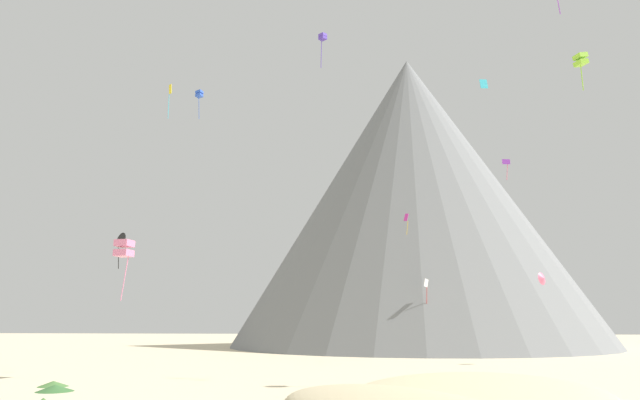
{
  "coord_description": "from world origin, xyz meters",
  "views": [
    {
      "loc": [
        5.48,
        -24.47,
        4.97
      ],
      "look_at": [
        -1.61,
        49.98,
        21.34
      ],
      "focal_mm": 31.12,
      "sensor_mm": 36.0,
      "label": 1
    }
  ],
  "objects_px": {
    "kite_violet_mid": "(506,164)",
    "kite_cyan_high": "(484,84)",
    "kite_yellow_high": "(170,95)",
    "kite_indigo_high": "(323,38)",
    "bush_mid_center": "(53,384)",
    "kite_rainbow_low": "(543,278)",
    "rock_massif": "(414,210)",
    "kite_white_low": "(426,285)",
    "kite_magenta_mid": "(406,220)",
    "bush_far_right": "(55,388)",
    "kite_pink_low": "(124,249)",
    "kite_blue_high": "(199,94)",
    "kite_lime_high": "(581,60)",
    "kite_black_low": "(122,241)"
  },
  "relations": [
    {
      "from": "kite_violet_mid",
      "to": "kite_cyan_high",
      "type": "bearing_deg",
      "value": 113.85
    },
    {
      "from": "kite_yellow_high",
      "to": "kite_indigo_high",
      "type": "relative_size",
      "value": 1.29
    },
    {
      "from": "bush_mid_center",
      "to": "kite_cyan_high",
      "type": "bearing_deg",
      "value": 11.27
    },
    {
      "from": "kite_yellow_high",
      "to": "kite_rainbow_low",
      "type": "bearing_deg",
      "value": 65.31
    },
    {
      "from": "rock_massif",
      "to": "kite_white_low",
      "type": "bearing_deg",
      "value": -92.04
    },
    {
      "from": "kite_violet_mid",
      "to": "kite_indigo_high",
      "type": "bearing_deg",
      "value": 66.24
    },
    {
      "from": "kite_rainbow_low",
      "to": "kite_magenta_mid",
      "type": "relative_size",
      "value": 0.49
    },
    {
      "from": "bush_far_right",
      "to": "kite_cyan_high",
      "type": "bearing_deg",
      "value": 16.53
    },
    {
      "from": "kite_cyan_high",
      "to": "kite_pink_low",
      "type": "relative_size",
      "value": 0.17
    },
    {
      "from": "kite_blue_high",
      "to": "kite_lime_high",
      "type": "bearing_deg",
      "value": 68.29
    },
    {
      "from": "kite_yellow_high",
      "to": "kite_lime_high",
      "type": "height_order",
      "value": "kite_yellow_high"
    },
    {
      "from": "kite_lime_high",
      "to": "kite_indigo_high",
      "type": "bearing_deg",
      "value": -145.92
    },
    {
      "from": "kite_black_low",
      "to": "kite_magenta_mid",
      "type": "bearing_deg",
      "value": -105.0
    },
    {
      "from": "kite_cyan_high",
      "to": "kite_indigo_high",
      "type": "relative_size",
      "value": 0.22
    },
    {
      "from": "kite_white_low",
      "to": "rock_massif",
      "type": "bearing_deg",
      "value": 77.11
    },
    {
      "from": "bush_mid_center",
      "to": "kite_yellow_high",
      "type": "height_order",
      "value": "kite_yellow_high"
    },
    {
      "from": "bush_far_right",
      "to": "kite_cyan_high",
      "type": "height_order",
      "value": "kite_cyan_high"
    },
    {
      "from": "kite_blue_high",
      "to": "kite_black_low",
      "type": "height_order",
      "value": "kite_blue_high"
    },
    {
      "from": "kite_violet_mid",
      "to": "kite_yellow_high",
      "type": "bearing_deg",
      "value": 33.39
    },
    {
      "from": "rock_massif",
      "to": "kite_pink_low",
      "type": "xyz_separation_m",
      "value": [
        -32.07,
        -66.98,
        -16.37
      ]
    },
    {
      "from": "kite_magenta_mid",
      "to": "kite_black_low",
      "type": "bearing_deg",
      "value": -63.28
    },
    {
      "from": "kite_yellow_high",
      "to": "bush_far_right",
      "type": "bearing_deg",
      "value": -1.76
    },
    {
      "from": "rock_massif",
      "to": "kite_magenta_mid",
      "type": "xyz_separation_m",
      "value": [
        -3.85,
        -34.71,
        -8.29
      ]
    },
    {
      "from": "bush_far_right",
      "to": "kite_violet_mid",
      "type": "bearing_deg",
      "value": 38.55
    },
    {
      "from": "bush_far_right",
      "to": "kite_yellow_high",
      "type": "bearing_deg",
      "value": 102.07
    },
    {
      "from": "bush_far_right",
      "to": "kite_black_low",
      "type": "height_order",
      "value": "kite_black_low"
    },
    {
      "from": "kite_lime_high",
      "to": "kite_black_low",
      "type": "bearing_deg",
      "value": -123.29
    },
    {
      "from": "kite_black_low",
      "to": "kite_indigo_high",
      "type": "relative_size",
      "value": 0.84
    },
    {
      "from": "kite_yellow_high",
      "to": "kite_magenta_mid",
      "type": "height_order",
      "value": "kite_yellow_high"
    },
    {
      "from": "kite_blue_high",
      "to": "kite_rainbow_low",
      "type": "bearing_deg",
      "value": 92.07
    },
    {
      "from": "rock_massif",
      "to": "kite_indigo_high",
      "type": "height_order",
      "value": "rock_massif"
    },
    {
      "from": "bush_mid_center",
      "to": "kite_magenta_mid",
      "type": "height_order",
      "value": "kite_magenta_mid"
    },
    {
      "from": "rock_massif",
      "to": "kite_lime_high",
      "type": "height_order",
      "value": "rock_massif"
    },
    {
      "from": "kite_yellow_high",
      "to": "kite_blue_high",
      "type": "bearing_deg",
      "value": 106.9
    },
    {
      "from": "kite_blue_high",
      "to": "kite_black_low",
      "type": "bearing_deg",
      "value": 20.17
    },
    {
      "from": "kite_black_low",
      "to": "bush_mid_center",
      "type": "bearing_deg",
      "value": 127.52
    },
    {
      "from": "kite_rainbow_low",
      "to": "kite_violet_mid",
      "type": "bearing_deg",
      "value": 86.12
    },
    {
      "from": "kite_yellow_high",
      "to": "kite_lime_high",
      "type": "distance_m",
      "value": 61.37
    },
    {
      "from": "kite_pink_low",
      "to": "kite_indigo_high",
      "type": "height_order",
      "value": "kite_indigo_high"
    },
    {
      "from": "kite_violet_mid",
      "to": "kite_magenta_mid",
      "type": "bearing_deg",
      "value": 5.69
    },
    {
      "from": "kite_cyan_high",
      "to": "kite_magenta_mid",
      "type": "bearing_deg",
      "value": 128.38
    },
    {
      "from": "bush_mid_center",
      "to": "rock_massif",
      "type": "relative_size",
      "value": 0.03
    },
    {
      "from": "bush_mid_center",
      "to": "kite_white_low",
      "type": "bearing_deg",
      "value": 51.18
    },
    {
      "from": "bush_mid_center",
      "to": "bush_far_right",
      "type": "distance_m",
      "value": 3.48
    },
    {
      "from": "kite_black_low",
      "to": "rock_massif",
      "type": "bearing_deg",
      "value": -85.73
    },
    {
      "from": "rock_massif",
      "to": "kite_indigo_high",
      "type": "distance_m",
      "value": 57.7
    },
    {
      "from": "rock_massif",
      "to": "kite_indigo_high",
      "type": "bearing_deg",
      "value": -104.84
    },
    {
      "from": "kite_lime_high",
      "to": "kite_pink_low",
      "type": "relative_size",
      "value": 0.61
    },
    {
      "from": "kite_blue_high",
      "to": "kite_lime_high",
      "type": "distance_m",
      "value": 59.8
    },
    {
      "from": "kite_lime_high",
      "to": "kite_violet_mid",
      "type": "height_order",
      "value": "kite_lime_high"
    }
  ]
}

